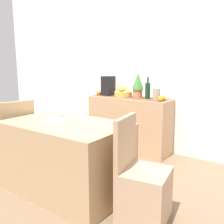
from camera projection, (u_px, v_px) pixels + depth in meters
ground_plane at (99, 172)px, 3.16m from camera, size 6.40×6.40×0.02m
room_wall_rear at (146, 62)px, 3.85m from camera, size 6.40×0.06×2.70m
sideboard_console at (129, 124)px, 3.89m from camera, size 1.27×0.42×0.82m
table_runner at (130, 97)px, 3.81m from camera, size 1.19×0.32×0.01m
fruit_bowl at (123, 94)px, 3.86m from camera, size 0.28×0.28×0.08m
apple_center at (124, 89)px, 3.93m from camera, size 0.07×0.07×0.07m
apple_right at (120, 89)px, 3.90m from camera, size 0.07×0.07×0.07m
apple_left at (121, 90)px, 3.77m from camera, size 0.07×0.07×0.07m
wine_bottle at (148, 91)px, 3.62m from camera, size 0.07×0.07×0.31m
coffee_maker at (108, 86)px, 4.00m from camera, size 0.16×0.18×0.31m
ceramic_vase at (156, 94)px, 3.55m from camera, size 0.10×0.10×0.16m
potted_plant at (138, 84)px, 3.69m from camera, size 0.17×0.17×0.37m
orange_loose_end at (99, 93)px, 4.06m from camera, size 0.07×0.07×0.07m
orange_loose_mid at (163, 98)px, 3.46m from camera, size 0.07×0.07×0.07m
orange_loose_near_bowl at (160, 99)px, 3.39m from camera, size 0.08×0.08×0.08m
dining_table at (67, 157)px, 2.64m from camera, size 1.27×0.79×0.74m
open_book at (59, 121)px, 2.62m from camera, size 0.33×0.28×0.02m
coffee_cup at (58, 113)px, 2.80m from camera, size 0.08×0.08×0.11m
chair_near_window at (15, 150)px, 3.16m from camera, size 0.49×0.49×0.90m
chair_by_corner at (142, 191)px, 2.16m from camera, size 0.46×0.46×0.90m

